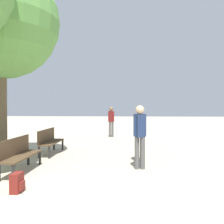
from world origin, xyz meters
TOP-DOWN VIEW (x-y plane):
  - ground_plane at (0.00, 0.00)m, footprint 80.00×80.00m
  - bench_row_1 at (-1.63, 2.74)m, footprint 0.43×1.77m
  - bench_row_2 at (-1.63, 5.30)m, footprint 0.43×1.77m
  - tree_row_1 at (-2.73, 4.03)m, footprint 3.58×3.58m
  - backpack at (-0.99, 1.26)m, footprint 0.21×0.31m
  - pedestrian_near at (0.27, 10.39)m, footprint 0.34×0.29m
  - pedestrian_mid at (1.51, 3.27)m, footprint 0.35×0.29m
  - pedestrian_far at (1.54, 4.06)m, footprint 0.35×0.29m

SIDE VIEW (x-z plane):
  - ground_plane at x=0.00m, z-range 0.00..0.00m
  - backpack at x=-0.99m, z-range 0.00..0.38m
  - bench_row_1 at x=-1.63m, z-range 0.07..0.95m
  - bench_row_2 at x=-1.63m, z-range 0.07..0.95m
  - pedestrian_near at x=0.27m, z-range 0.12..1.81m
  - pedestrian_far at x=1.54m, z-range 0.13..1.84m
  - pedestrian_mid at x=1.51m, z-range 0.13..1.86m
  - tree_row_1 at x=-2.73m, z-range 1.26..7.41m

